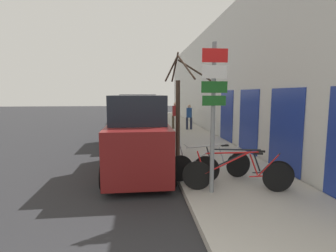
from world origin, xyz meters
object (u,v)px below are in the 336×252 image
Objects in this scene: parked_car_0 at (138,138)px; pedestrian_far at (175,113)px; bicycle_1 at (241,169)px; street_tree at (179,109)px; parked_car_1 at (138,121)px; parked_car_2 at (138,114)px; bicycle_0 at (237,174)px; pedestrian_near at (189,115)px; bicycle_2 at (210,164)px; signpost at (213,109)px; parked_car_3 at (137,110)px.

parked_car_0 is 2.39× the size of pedestrian_far.
parked_car_0 is (-2.56, 1.74, 0.54)m from bicycle_1.
street_tree reaches higher than bicycle_1.
parked_car_2 is (0.03, 5.43, -0.05)m from parked_car_1.
bicycle_1 is at bearing 78.10° from pedestrian_far.
bicycle_0 is at bearing 167.76° from bicycle_1.
parked_car_1 is 4.68m from pedestrian_near.
bicycle_0 is 1.47× the size of pedestrian_far.
pedestrian_near is at bearing 69.43° from parked_car_0.
pedestrian_far reaches higher than bicycle_2.
pedestrian_far is 0.47× the size of street_tree.
parked_car_0 is at bearing 51.62° from bicycle_2.
street_tree reaches higher than pedestrian_near.
signpost is 1.50× the size of bicycle_1.
parked_car_1 is at bearing 28.17° from bicycle_0.
bicycle_2 is 2.83m from street_tree.
parked_car_2 is 0.99× the size of parked_car_3.
parked_car_1 is at bearing -91.65° from parked_car_2.
parked_car_0 is 9.18m from pedestrian_near.
parked_car_2 is at bearing 90.00° from parked_car_0.
bicycle_2 is (-0.66, 0.53, 0.00)m from bicycle_1.
parked_car_3 is at bearing 1.10° from bicycle_2.
parked_car_0 is at bearing 78.34° from bicycle_1.
street_tree reaches higher than parked_car_0.
parked_car_3 reaches higher than pedestrian_near.
street_tree reaches higher than signpost.
bicycle_2 is at bearing 34.77° from bicycle_0.
signpost is 0.83× the size of parked_car_0.
parked_car_2 reaches higher than pedestrian_near.
street_tree reaches higher than parked_car_2.
signpost is at bearing -83.77° from parked_car_2.
parked_car_2 is at bearing -85.47° from parked_car_3.
parked_car_1 reaches higher than parked_car_2.
parked_car_0 reaches higher than bicycle_1.
street_tree is at bearing 40.68° from parked_car_0.
street_tree is at bearing -81.13° from parked_car_3.
parked_car_3 is at bearing 90.76° from parked_car_2.
pedestrian_near is at bearing 134.20° from pedestrian_far.
signpost reaches higher than bicycle_2.
signpost reaches higher than pedestrian_far.
bicycle_0 is at bearing -79.51° from parked_car_3.
signpost is 1.66m from bicycle_0.
signpost reaches higher than parked_car_0.
bicycle_0 is 0.99m from bicycle_2.
pedestrian_near is 0.92× the size of pedestrian_far.
bicycle_0 is 1.09× the size of bicycle_2.
signpost reaches higher than parked_car_2.
parked_car_3 is at bearing -80.56° from pedestrian_far.
parked_car_0 is (-1.90, 1.20, 0.54)m from bicycle_2.
street_tree reaches higher than parked_car_1.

